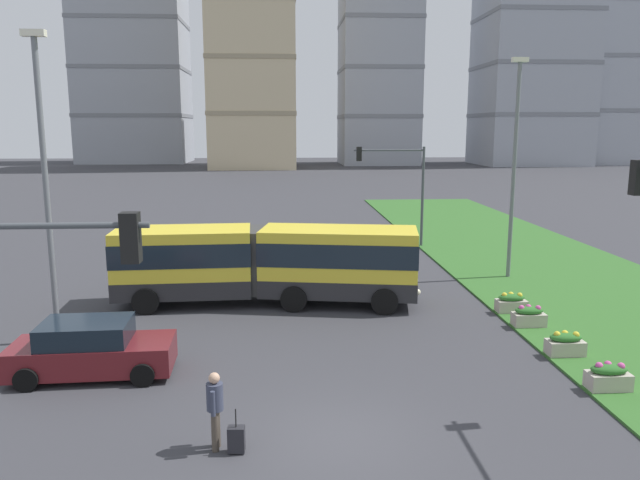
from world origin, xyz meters
The scene contains 18 objects.
ground_plane centered at (0.00, 0.00, 0.00)m, with size 260.00×260.00×0.00m, color #38383D.
grass_median centered at (11.73, 10.00, 0.04)m, with size 10.00×70.00×0.08m, color #336628.
articulated_bus centered at (-1.80, 10.79, 1.65)m, with size 11.98×3.51×3.00m.
car_maroon_sedan centered at (-6.54, 3.96, 0.75)m, with size 4.47×2.17×1.58m.
pedestrian_crossing centered at (-2.66, -0.28, 1.00)m, with size 0.36×0.58×1.74m.
rolling_suitcase centered at (-2.21, -0.48, 0.31)m, with size 0.37×0.26×0.97m.
flower_planter_0 centered at (7.33, 2.00, 0.43)m, with size 1.10×0.56×0.74m.
flower_planter_1 centered at (7.33, 4.47, 0.43)m, with size 1.10×0.56×0.74m.
flower_planter_2 centered at (7.33, 7.23, 0.43)m, with size 1.10×0.56×0.74m.
flower_planter_3 centered at (7.33, 8.88, 0.43)m, with size 1.10×0.56×0.74m.
traffic_light_far_right centered at (5.57, 22.00, 4.02)m, with size 4.10×0.28×5.79m.
streetlight_left centered at (-8.50, 6.86, 5.31)m, with size 0.70×0.28×9.72m.
streetlight_median centered at (9.23, 14.26, 5.38)m, with size 0.70×0.28×9.86m.
apartment_tower_west centered at (-30.00, 113.17, 17.69)m, with size 20.63×15.52×35.34m.
apartment_tower_westcentre centered at (-5.90, 96.63, 26.47)m, with size 14.60×18.52×52.89m.
apartment_tower_centre centered at (17.30, 104.92, 25.79)m, with size 14.31×14.62×51.54m.
apartment_tower_eastcentre centered at (45.20, 101.04, 26.52)m, with size 18.77×16.59×52.99m.
apartment_tower_east centered at (58.58, 104.30, 19.20)m, with size 20.37×17.32×38.36m.
Camera 1 is at (-1.19, -12.58, 6.85)m, focal length 34.25 mm.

